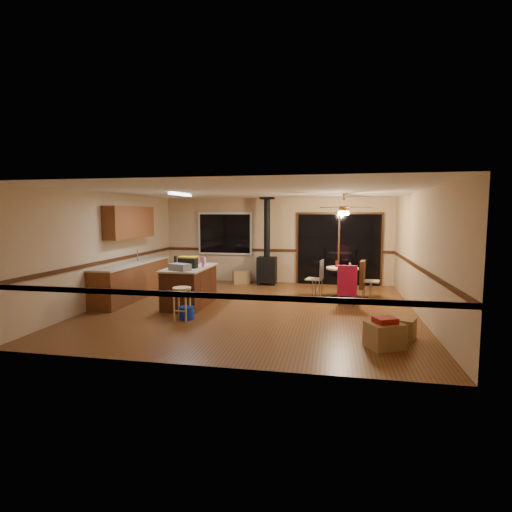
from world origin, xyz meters
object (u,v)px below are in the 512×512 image
(chair_left, at_px, (318,274))
(box_under_window, at_px, (241,277))
(box_corner_b, at_px, (401,328))
(blue_bucket, at_px, (187,313))
(box_corner_a, at_px, (385,335))
(chair_near, at_px, (347,281))
(toolbox_grey, at_px, (180,267))
(chair_right, at_px, (363,275))
(kitchen_island, at_px, (190,286))
(wood_stove, at_px, (267,260))
(dining_table, at_px, (342,278))
(toolbox_black, at_px, (188,263))
(bar_stool, at_px, (182,304))

(chair_left, xyz_separation_m, box_under_window, (-2.38, 1.55, -0.39))
(box_corner_b, bearing_deg, blue_bucket, 173.04)
(box_corner_a, bearing_deg, chair_near, 99.99)
(toolbox_grey, height_order, box_corner_a, toolbox_grey)
(chair_left, height_order, chair_near, same)
(toolbox_grey, height_order, chair_right, toolbox_grey)
(chair_near, distance_m, box_under_window, 3.98)
(box_under_window, bearing_deg, chair_left, -33.11)
(box_under_window, height_order, box_corner_b, box_under_window)
(kitchen_island, height_order, wood_stove, wood_stove)
(dining_table, bearing_deg, box_corner_a, -80.98)
(toolbox_black, height_order, chair_left, toolbox_black)
(toolbox_grey, distance_m, box_under_window, 3.79)
(kitchen_island, distance_m, dining_table, 3.77)
(wood_stove, distance_m, chair_right, 3.08)
(kitchen_island, xyz_separation_m, box_corner_a, (4.06, -2.22, -0.25))
(toolbox_grey, bearing_deg, kitchen_island, 89.43)
(toolbox_black, bearing_deg, chair_left, 30.83)
(chair_near, height_order, chair_right, same)
(box_under_window, bearing_deg, chair_right, -23.92)
(kitchen_island, distance_m, chair_left, 3.27)
(toolbox_grey, distance_m, dining_table, 4.06)
(kitchen_island, xyz_separation_m, toolbox_grey, (-0.01, -0.57, 0.52))
(box_corner_a, bearing_deg, toolbox_grey, 157.98)
(toolbox_black, xyz_separation_m, chair_right, (3.97, 1.70, -0.41))
(toolbox_black, distance_m, box_corner_a, 4.60)
(kitchen_island, distance_m, box_corner_b, 4.71)
(blue_bucket, relative_size, chair_right, 0.44)
(bar_stool, xyz_separation_m, box_under_window, (0.19, 4.39, -0.14))
(chair_near, relative_size, box_under_window, 1.41)
(wood_stove, distance_m, box_corner_a, 5.97)
(dining_table, bearing_deg, kitchen_island, -157.06)
(dining_table, distance_m, box_under_window, 3.40)
(bar_stool, bearing_deg, chair_right, 37.66)
(box_under_window, bearing_deg, dining_table, -28.76)
(toolbox_black, xyz_separation_m, chair_near, (3.54, 0.74, -0.41))
(toolbox_black, distance_m, box_under_window, 3.38)
(bar_stool, distance_m, dining_table, 4.19)
(toolbox_black, bearing_deg, box_under_window, 81.67)
(toolbox_grey, height_order, bar_stool, toolbox_grey)
(box_corner_a, bearing_deg, kitchen_island, 151.36)
(chair_right, xyz_separation_m, box_corner_a, (0.07, -3.77, -0.40))
(kitchen_island, bearing_deg, chair_right, 21.24)
(kitchen_island, xyz_separation_m, bar_stool, (0.32, -1.29, -0.12))
(toolbox_grey, height_order, box_under_window, toolbox_grey)
(dining_table, xyz_separation_m, box_under_window, (-2.97, 1.63, -0.33))
(kitchen_island, relative_size, blue_bucket, 5.50)
(toolbox_black, relative_size, chair_near, 0.58)
(bar_stool, xyz_separation_m, chair_right, (3.68, 2.84, 0.26))
(toolbox_black, bearing_deg, kitchen_island, 99.45)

